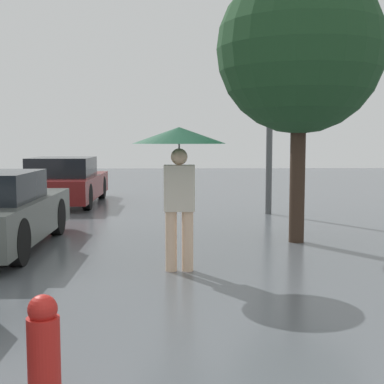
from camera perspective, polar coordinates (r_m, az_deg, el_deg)
The scene contains 5 objects.
pedestrian at distance 6.77m, azimuth -1.38°, elevation 4.26°, with size 1.19×1.19×1.85m.
parked_car_farthest at distance 14.43m, azimuth -13.49°, elevation 1.03°, with size 1.78×4.09×1.23m.
tree at distance 9.01m, azimuth 11.43°, elevation 14.54°, with size 2.68×2.68×4.46m.
street_lamp at distance 12.24m, azimuth 8.29°, elevation 8.64°, with size 0.25×0.25×4.20m.
fire_hydrant at distance 3.49m, azimuth -15.52°, elevation -16.55°, with size 0.20×0.20×0.76m.
Camera 1 is at (-0.38, -1.57, 1.69)m, focal length 50.00 mm.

